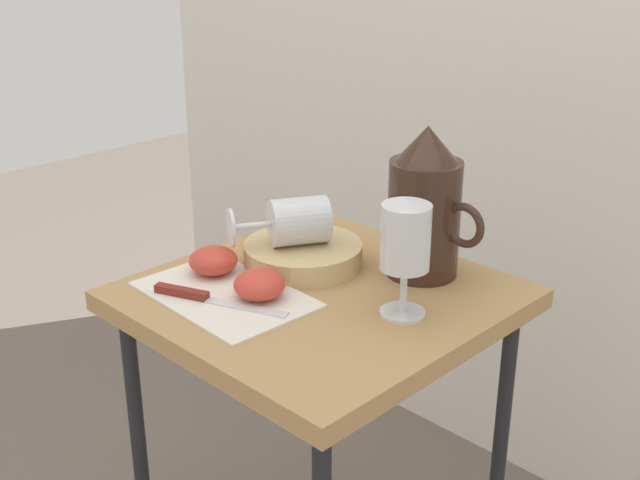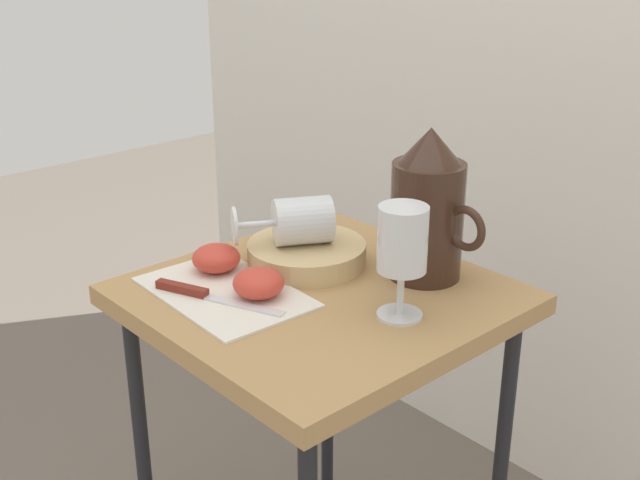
# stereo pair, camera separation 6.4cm
# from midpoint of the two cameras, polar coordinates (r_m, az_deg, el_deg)

# --- Properties ---
(curtain_drape) EXTENTS (2.40, 0.03, 2.04)m
(curtain_drape) POSITION_cam_midpoint_polar(r_m,az_deg,el_deg) (1.64, 16.07, 15.02)
(curtain_drape) COLOR silver
(curtain_drape) RESTS_ON ground_plane
(table) EXTENTS (0.49, 0.49, 0.68)m
(table) POSITION_cam_midpoint_polar(r_m,az_deg,el_deg) (1.24, -1.47, -6.57)
(table) COLOR #AD8451
(table) RESTS_ON ground_plane
(linen_napkin) EXTENTS (0.26, 0.18, 0.00)m
(linen_napkin) POSITION_cam_midpoint_polar(r_m,az_deg,el_deg) (1.20, -8.15, -3.80)
(linen_napkin) COLOR silver
(linen_napkin) RESTS_ON table
(basket_tray) EXTENTS (0.19, 0.19, 0.03)m
(basket_tray) POSITION_cam_midpoint_polar(r_m,az_deg,el_deg) (1.29, -2.60, -0.99)
(basket_tray) COLOR tan
(basket_tray) RESTS_ON table
(pitcher) EXTENTS (0.16, 0.11, 0.23)m
(pitcher) POSITION_cam_midpoint_polar(r_m,az_deg,el_deg) (1.23, 5.81, 1.68)
(pitcher) COLOR #382319
(pitcher) RESTS_ON table
(wine_glass_upright) EXTENTS (0.07, 0.07, 0.16)m
(wine_glass_upright) POSITION_cam_midpoint_polar(r_m,az_deg,el_deg) (1.10, 4.31, -0.29)
(wine_glass_upright) COLOR silver
(wine_glass_upright) RESTS_ON table
(wine_glass_tipped_near) EXTENTS (0.13, 0.17, 0.07)m
(wine_glass_tipped_near) POSITION_cam_midpoint_polar(r_m,az_deg,el_deg) (1.27, -3.10, 1.29)
(wine_glass_tipped_near) COLOR silver
(wine_glass_tipped_near) RESTS_ON basket_tray
(apple_half_left) EXTENTS (0.07, 0.07, 0.04)m
(apple_half_left) POSITION_cam_midpoint_polar(r_m,az_deg,el_deg) (1.26, -8.87, -1.43)
(apple_half_left) COLOR #CC3D2D
(apple_half_left) RESTS_ON linen_napkin
(apple_half_right) EXTENTS (0.07, 0.07, 0.04)m
(apple_half_right) POSITION_cam_midpoint_polar(r_m,az_deg,el_deg) (1.17, -5.78, -3.12)
(apple_half_right) COLOR #CC3D2D
(apple_half_right) RESTS_ON linen_napkin
(knife) EXTENTS (0.20, 0.09, 0.01)m
(knife) POSITION_cam_midpoint_polar(r_m,az_deg,el_deg) (1.19, -9.84, -3.91)
(knife) COLOR silver
(knife) RESTS_ON linen_napkin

